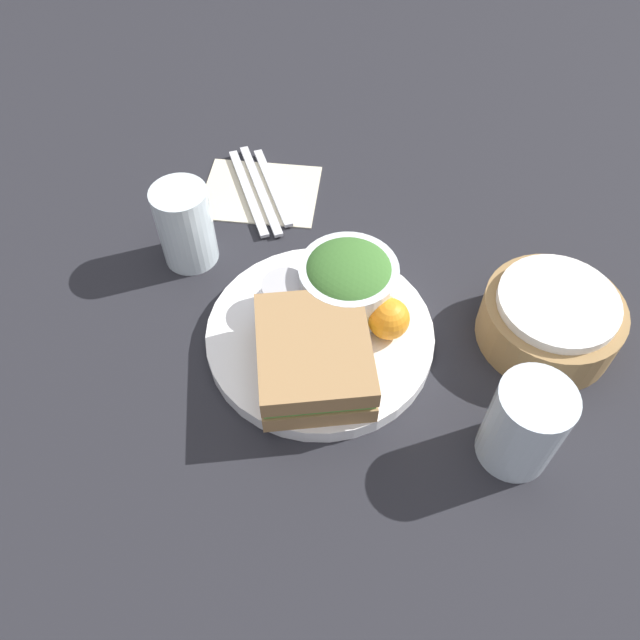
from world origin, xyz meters
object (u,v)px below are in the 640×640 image
object	(u,v)px
plate	(320,336)
sandwich	(312,356)
water_glass	(185,226)
drink_glass	(524,425)
salad_bowl	(348,279)
dressing_cup	(285,296)
knife	(260,189)
bread_basket	(550,319)
fork	(248,192)
spoon	(273,187)

from	to	relation	value
plate	sandwich	xyz separation A→B (m)	(0.05, -0.00, 0.04)
water_glass	drink_glass	bearing A→B (deg)	59.86
plate	salad_bowl	distance (m)	0.07
dressing_cup	water_glass	size ratio (longest dim) A/B	0.48
dressing_cup	knife	distance (m)	0.23
salad_bowl	drink_glass	distance (m)	0.25
drink_glass	bread_basket	world-z (taller)	drink_glass
sandwich	fork	bearing A→B (deg)	-156.23
salad_bowl	drink_glass	xyz separation A→B (m)	(0.17, 0.19, -0.00)
sandwich	bread_basket	size ratio (longest dim) A/B	1.03
bread_basket	fork	size ratio (longest dim) A/B	0.85
sandwich	dressing_cup	xyz separation A→B (m)	(-0.08, -0.04, -0.01)
salad_bowl	spoon	bearing A→B (deg)	-148.41
plate	sandwich	world-z (taller)	sandwich
salad_bowl	spoon	distance (m)	0.24
drink_glass	fork	bearing A→B (deg)	-135.75
knife	salad_bowl	bearing A→B (deg)	-169.09
drink_glass	salad_bowl	bearing A→B (deg)	-131.52
plate	spoon	distance (m)	0.27
dressing_cup	knife	bearing A→B (deg)	-162.11
plate	dressing_cup	bearing A→B (deg)	-123.91
dressing_cup	water_glass	xyz separation A→B (m)	(-0.09, -0.14, 0.01)
plate	knife	bearing A→B (deg)	-155.08
plate	drink_glass	xyz separation A→B (m)	(0.11, 0.21, 0.04)
salad_bowl	fork	bearing A→B (deg)	-140.06
knife	spoon	xyz separation A→B (m)	(-0.01, 0.02, 0.00)
salad_bowl	knife	size ratio (longest dim) A/B	0.59
water_glass	plate	bearing A→B (deg)	57.67
sandwich	spoon	bearing A→B (deg)	-162.61
plate	drink_glass	size ratio (longest dim) A/B	2.42
bread_basket	spoon	bearing A→B (deg)	-121.20
dressing_cup	drink_glass	world-z (taller)	drink_glass
bread_basket	spoon	distance (m)	0.42
plate	drink_glass	world-z (taller)	drink_glass
plate	dressing_cup	world-z (taller)	dressing_cup
salad_bowl	knife	world-z (taller)	salad_bowl
plate	water_glass	bearing A→B (deg)	-122.33
water_glass	bread_basket	bearing A→B (deg)	80.04
fork	salad_bowl	bearing A→B (deg)	-164.97
spoon	drink_glass	bearing A→B (deg)	-164.69
bread_basket	fork	bearing A→B (deg)	-117.31
bread_basket	drink_glass	bearing A→B (deg)	-16.89
drink_glass	fork	distance (m)	0.50
spoon	bread_basket	bearing A→B (deg)	-146.11
spoon	fork	bearing A→B (deg)	90.00
plate	spoon	bearing A→B (deg)	-158.86
drink_glass	bread_basket	distance (m)	0.16
salad_bowl	knife	bearing A→B (deg)	-144.18
dressing_cup	plate	bearing A→B (deg)	56.09
salad_bowl	dressing_cup	bearing A→B (deg)	-73.62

